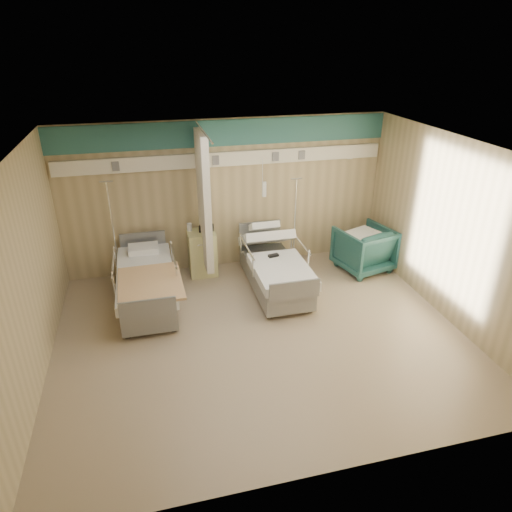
# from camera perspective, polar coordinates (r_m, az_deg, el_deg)

# --- Properties ---
(ground) EXTENTS (6.00, 5.00, 0.00)m
(ground) POSITION_cam_1_polar(r_m,az_deg,el_deg) (6.99, 0.54, -9.86)
(ground) COLOR #9D886C
(ground) RESTS_ON ground
(room_walls) EXTENTS (6.04, 5.04, 2.82)m
(room_walls) POSITION_cam_1_polar(r_m,az_deg,el_deg) (6.32, -0.25, 5.28)
(room_walls) COLOR tan
(room_walls) RESTS_ON ground
(bed_right) EXTENTS (1.00, 2.16, 0.63)m
(bed_right) POSITION_cam_1_polar(r_m,az_deg,el_deg) (8.03, 2.37, -2.13)
(bed_right) COLOR white
(bed_right) RESTS_ON ground
(bed_left) EXTENTS (1.00, 2.16, 0.63)m
(bed_left) POSITION_cam_1_polar(r_m,az_deg,el_deg) (7.77, -13.45, -3.93)
(bed_left) COLOR white
(bed_left) RESTS_ON ground
(bedside_cabinet) EXTENTS (0.50, 0.48, 0.85)m
(bedside_cabinet) POSITION_cam_1_polar(r_m,az_deg,el_deg) (8.56, -6.72, 0.40)
(bedside_cabinet) COLOR #D7D486
(bedside_cabinet) RESTS_ON ground
(visitor_armchair) EXTENTS (1.11, 1.13, 0.85)m
(visitor_armchair) POSITION_cam_1_polar(r_m,az_deg,el_deg) (8.90, 13.31, 0.87)
(visitor_armchair) COLOR #1E4C4A
(visitor_armchair) RESTS_ON ground
(waffle_blanket) EXTENTS (0.80, 0.76, 0.07)m
(waffle_blanket) POSITION_cam_1_polar(r_m,az_deg,el_deg) (8.71, 13.45, 3.63)
(waffle_blanket) COLOR white
(waffle_blanket) RESTS_ON visitor_armchair
(iv_stand_right) EXTENTS (0.32, 0.32, 1.78)m
(iv_stand_right) POSITION_cam_1_polar(r_m,az_deg,el_deg) (8.79, 4.73, 0.77)
(iv_stand_right) COLOR silver
(iv_stand_right) RESTS_ON ground
(iv_stand_left) EXTENTS (0.34, 0.34, 1.89)m
(iv_stand_left) POSITION_cam_1_polar(r_m,az_deg,el_deg) (8.63, -16.89, -0.68)
(iv_stand_left) COLOR silver
(iv_stand_left) RESTS_ON ground
(call_remote) EXTENTS (0.19, 0.11, 0.04)m
(call_remote) POSITION_cam_1_polar(r_m,az_deg,el_deg) (7.89, 2.19, 0.06)
(call_remote) COLOR black
(call_remote) RESTS_ON bed_right
(tan_blanket) EXTENTS (0.98, 1.23, 0.04)m
(tan_blanket) POSITION_cam_1_polar(r_m,az_deg,el_deg) (7.20, -13.08, -3.34)
(tan_blanket) COLOR tan
(tan_blanket) RESTS_ON bed_left
(toiletry_bag) EXTENTS (0.28, 0.24, 0.13)m
(toiletry_bag) POSITION_cam_1_polar(r_m,az_deg,el_deg) (8.37, -6.23, 3.47)
(toiletry_bag) COLOR black
(toiletry_bag) RESTS_ON bedside_cabinet
(white_cup) EXTENTS (0.12, 0.12, 0.14)m
(white_cup) POSITION_cam_1_polar(r_m,az_deg,el_deg) (8.45, -8.31, 3.61)
(white_cup) COLOR white
(white_cup) RESTS_ON bedside_cabinet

